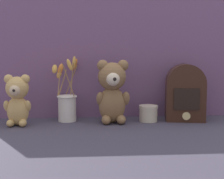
{
  "coord_description": "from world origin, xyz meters",
  "views": [
    {
      "loc": [
        -0.12,
        -1.56,
        0.33
      ],
      "look_at": [
        0.0,
        0.02,
        0.16
      ],
      "focal_mm": 55.0,
      "sensor_mm": 36.0,
      "label": 1
    }
  ],
  "objects": [
    {
      "name": "teddy_bear_large",
      "position": [
        0.0,
        0.01,
        0.15
      ],
      "size": [
        0.16,
        0.15,
        0.29
      ],
      "color": "olive",
      "rests_on": "ground"
    },
    {
      "name": "vintage_radio",
      "position": [
        0.35,
        0.05,
        0.14
      ],
      "size": [
        0.2,
        0.15,
        0.27
      ],
      "color": "#381E14",
      "rests_on": "ground"
    },
    {
      "name": "decorative_tin_tall",
      "position": [
        0.17,
        0.03,
        0.04
      ],
      "size": [
        0.09,
        0.09,
        0.08
      ],
      "color": "beige",
      "rests_on": "ground"
    },
    {
      "name": "backdrop_wall",
      "position": [
        0.0,
        0.17,
        0.3
      ],
      "size": [
        1.35,
        0.02,
        0.61
      ],
      "color": "#704C70",
      "rests_on": "ground"
    },
    {
      "name": "ground_plane",
      "position": [
        0.0,
        0.0,
        0.0
      ],
      "size": [
        4.0,
        4.0,
        0.0
      ],
      "primitive_type": "plane",
      "color": "#3D3847"
    },
    {
      "name": "flower_vase",
      "position": [
        -0.21,
        0.07,
        0.09
      ],
      "size": [
        0.13,
        0.17,
        0.31
      ],
      "color": "silver",
      "rests_on": "ground"
    },
    {
      "name": "teddy_bear_medium",
      "position": [
        -0.43,
        -0.01,
        0.12
      ],
      "size": [
        0.12,
        0.12,
        0.23
      ],
      "color": "tan",
      "rests_on": "ground"
    }
  ]
}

